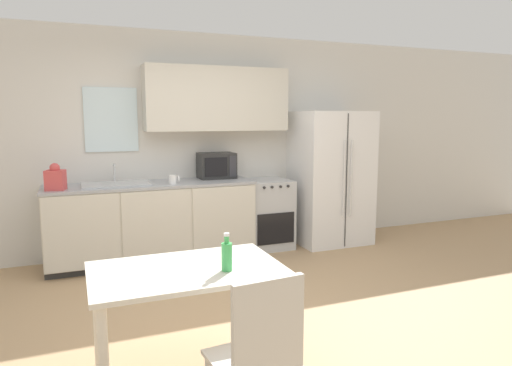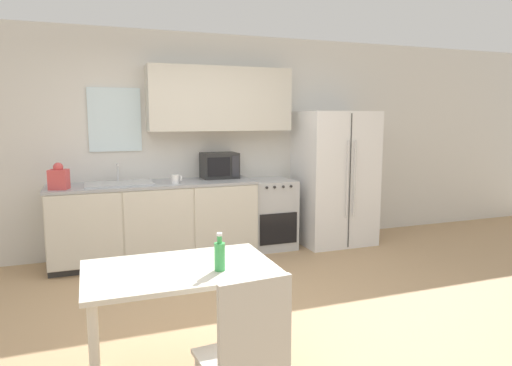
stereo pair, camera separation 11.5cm
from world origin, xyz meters
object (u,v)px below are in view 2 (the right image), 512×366
Objects in this scene: dining_table at (181,285)px; drink_bottle at (220,255)px; oven_range at (269,214)px; coffee_mug at (176,179)px; dining_chair_near at (248,351)px; refrigerator at (334,178)px; microwave at (220,165)px.

dining_table is 4.99× the size of drink_bottle.
oven_range is 3.15m from drink_bottle.
oven_range is 3.12m from dining_table.
drink_bottle is at bearing -94.73° from coffee_mug.
coffee_mug is 0.10× the size of dining_table.
coffee_mug is 2.48m from dining_table.
coffee_mug is at bearing 80.55° from dining_chair_near.
oven_range is at bearing 174.87° from refrigerator.
coffee_mug reaches higher than drink_bottle.
dining_chair_near is 0.68m from drink_bottle.
coffee_mug reaches higher than dining_table.
oven_range is at bearing 57.65° from dining_table.
dining_chair_near is at bearing -94.44° from coffee_mug.
oven_range is 0.50× the size of refrigerator.
dining_table is (-0.43, -2.42, -0.34)m from coffee_mug.
coffee_mug is (-2.14, -0.13, 0.10)m from refrigerator.
refrigerator is 4.08m from dining_chair_near.
coffee_mug is at bearing 85.27° from drink_bottle.
microwave reaches higher than dining_chair_near.
dining_chair_near reaches higher than oven_range.
microwave is 3.63m from dining_chair_near.
coffee_mug is (-1.24, -0.21, 0.53)m from oven_range.
refrigerator reaches higher than dining_chair_near.
drink_bottle reaches higher than dining_table.
oven_range is at bearing 61.27° from dining_chair_near.
oven_range is at bearing 62.35° from drink_bottle.
refrigerator reaches higher than drink_bottle.
dining_chair_near reaches higher than dining_table.
dining_table is (-1.67, -2.63, 0.19)m from oven_range.
refrigerator is 3.57m from drink_bottle.
refrigerator is at bearing 3.40° from coffee_mug.
oven_range reaches higher than dining_table.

